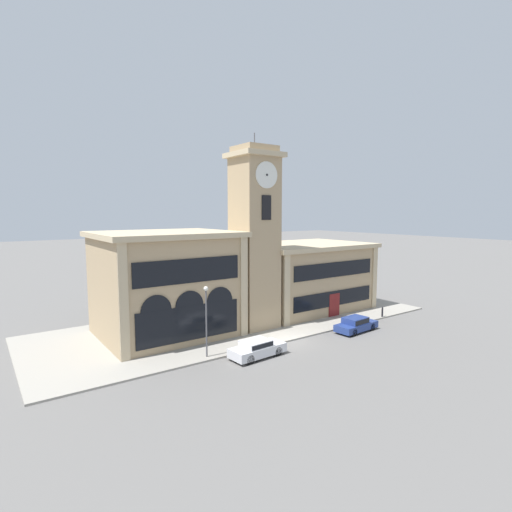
{
  "coord_description": "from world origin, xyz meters",
  "views": [
    {
      "loc": [
        -21.7,
        -25.36,
        11.12
      ],
      "look_at": [
        -1.12,
        3.44,
        7.19
      ],
      "focal_mm": 28.0,
      "sensor_mm": 36.0,
      "label": 1
    }
  ],
  "objects_px": {
    "street_lamp": "(206,310)",
    "parked_car_mid": "(356,324)",
    "parked_car_near": "(257,348)",
    "bollard": "(382,312)"
  },
  "relations": [
    {
      "from": "street_lamp",
      "to": "parked_car_mid",
      "type": "bearing_deg",
      "value": -7.62
    },
    {
      "from": "parked_car_near",
      "to": "street_lamp",
      "type": "relative_size",
      "value": 0.84
    },
    {
      "from": "bollard",
      "to": "parked_car_near",
      "type": "bearing_deg",
      "value": -174.99
    },
    {
      "from": "parked_car_near",
      "to": "street_lamp",
      "type": "xyz_separation_m",
      "value": [
        -3.3,
        1.96,
        3.04
      ]
    },
    {
      "from": "parked_car_mid",
      "to": "bollard",
      "type": "height_order",
      "value": "parked_car_mid"
    },
    {
      "from": "street_lamp",
      "to": "bollard",
      "type": "xyz_separation_m",
      "value": [
        20.6,
        -0.44,
        -3.08
      ]
    },
    {
      "from": "parked_car_mid",
      "to": "street_lamp",
      "type": "xyz_separation_m",
      "value": [
        -14.66,
        1.96,
        3.03
      ]
    },
    {
      "from": "parked_car_near",
      "to": "parked_car_mid",
      "type": "bearing_deg",
      "value": -3.78
    },
    {
      "from": "parked_car_mid",
      "to": "street_lamp",
      "type": "distance_m",
      "value": 15.09
    },
    {
      "from": "parked_car_near",
      "to": "parked_car_mid",
      "type": "relative_size",
      "value": 1.01
    }
  ]
}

